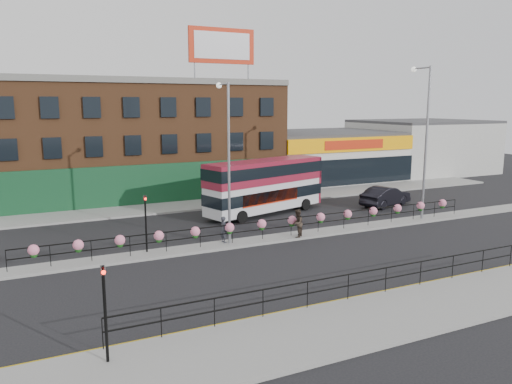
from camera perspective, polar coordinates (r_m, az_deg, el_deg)
name	(u,v)px	position (r m, az deg, el deg)	size (l,w,h in m)	color
ground	(277,239)	(31.03, 2.41, -5.43)	(120.00, 120.00, 0.00)	black
south_pavement	(416,309)	(21.75, 17.84, -12.62)	(60.00, 4.00, 0.15)	gray
north_pavement	(209,204)	(41.69, -5.37, -1.33)	(60.00, 4.00, 0.15)	gray
median	(277,238)	(31.01, 2.41, -5.29)	(60.00, 1.60, 0.15)	gray
yellow_line_inner	(379,292)	(23.36, 13.89, -11.00)	(60.00, 0.10, 0.01)	gold
yellow_line_outer	(382,293)	(23.23, 14.18, -11.13)	(60.00, 0.10, 0.01)	gold
brick_building	(137,138)	(47.52, -13.40, 5.99)	(25.00, 12.21, 10.30)	brown
supermarket	(320,156)	(55.49, 7.36, 4.16)	(15.00, 12.25, 5.30)	silver
warehouse_east	(422,146)	(64.72, 18.39, 5.01)	(14.50, 12.00, 6.30)	#B1B0AB
billboard	(222,46)	(44.83, -3.92, 16.32)	(6.00, 0.29, 4.40)	red
median_railing	(277,223)	(30.77, 2.43, -3.55)	(30.04, 0.56, 1.23)	black
south_railing	(348,281)	(21.56, 10.51, -9.96)	(20.04, 0.05, 1.12)	black
double_decker_bus	(265,181)	(37.61, 1.09, 1.26)	(10.44, 5.17, 4.12)	silver
car	(386,196)	(42.13, 14.59, -0.47)	(5.25, 3.09, 1.63)	black
pedestrian_a	(224,229)	(29.66, -3.70, -4.29)	(0.44, 0.62, 1.58)	#2C2D35
pedestrian_b	(297,223)	(30.84, 4.76, -3.58)	(1.07, 1.06, 1.75)	#332820
lamp_column_west	(227,149)	(28.94, -3.31, 4.92)	(0.34, 1.64, 9.36)	gray
lamp_column_east	(424,129)	(37.14, 18.65, 6.79)	(0.38, 1.88, 10.72)	gray
traffic_light_south	(104,293)	(16.56, -16.97, -10.96)	(0.15, 0.28, 3.65)	black
traffic_light_median	(145,211)	(28.06, -12.53, -2.14)	(0.15, 0.28, 3.65)	black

